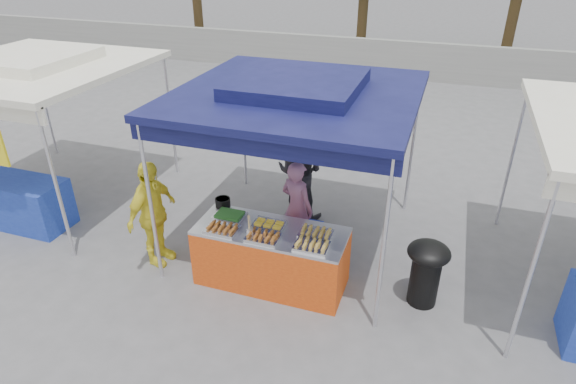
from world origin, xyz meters
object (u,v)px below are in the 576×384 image
(wok_burner, at_px, (426,268))
(customer_person, at_px, (153,214))
(cooking_pot, at_px, (223,202))
(vendor_woman, at_px, (297,208))
(vendor_table, at_px, (271,256))
(helper_man, at_px, (300,172))

(wok_burner, bearing_deg, customer_person, 163.06)
(cooking_pot, height_order, wok_burner, cooking_pot)
(cooking_pot, xyz_separation_m, wok_burner, (2.85, -0.10, -0.38))
(cooking_pot, distance_m, wok_burner, 2.88)
(vendor_woman, bearing_deg, cooking_pot, 47.64)
(cooking_pot, relative_size, vendor_woman, 0.14)
(customer_person, bearing_deg, vendor_woman, -56.43)
(vendor_woman, bearing_deg, customer_person, 47.53)
(wok_burner, xyz_separation_m, vendor_woman, (-1.90, 0.57, 0.20))
(vendor_table, height_order, customer_person, customer_person)
(wok_burner, height_order, vendor_woman, vendor_woman)
(vendor_woman, relative_size, helper_man, 0.92)
(cooking_pot, height_order, helper_man, helper_man)
(wok_burner, distance_m, helper_man, 2.69)
(vendor_woman, distance_m, helper_man, 1.03)
(vendor_table, relative_size, cooking_pot, 9.41)
(helper_man, relative_size, customer_person, 1.01)
(cooking_pot, distance_m, vendor_woman, 1.07)
(cooking_pot, relative_size, customer_person, 0.13)
(cooking_pot, relative_size, wok_burner, 0.23)
(cooking_pot, xyz_separation_m, helper_man, (0.68, 1.47, -0.11))
(vendor_table, relative_size, vendor_woman, 1.36)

